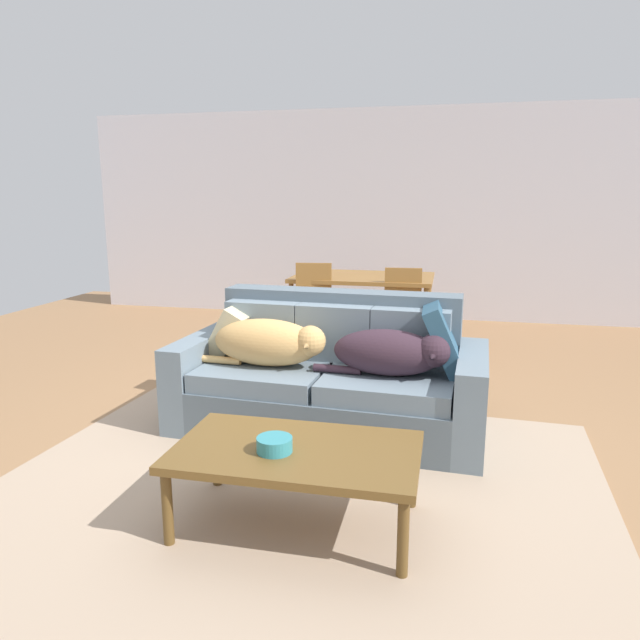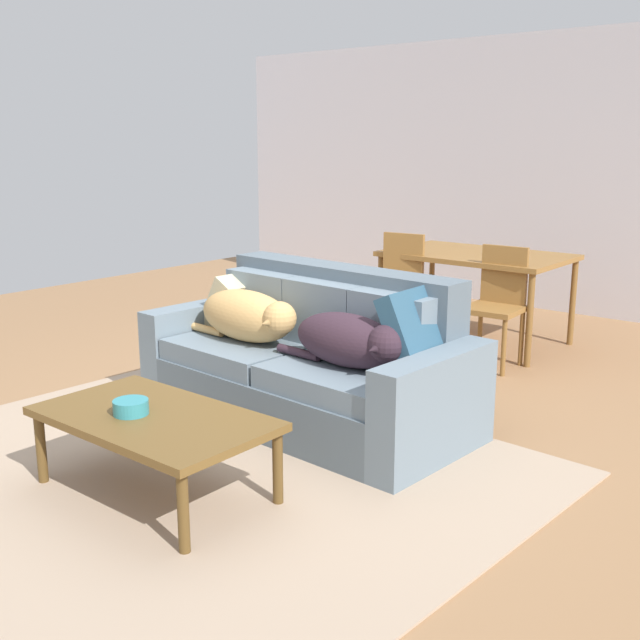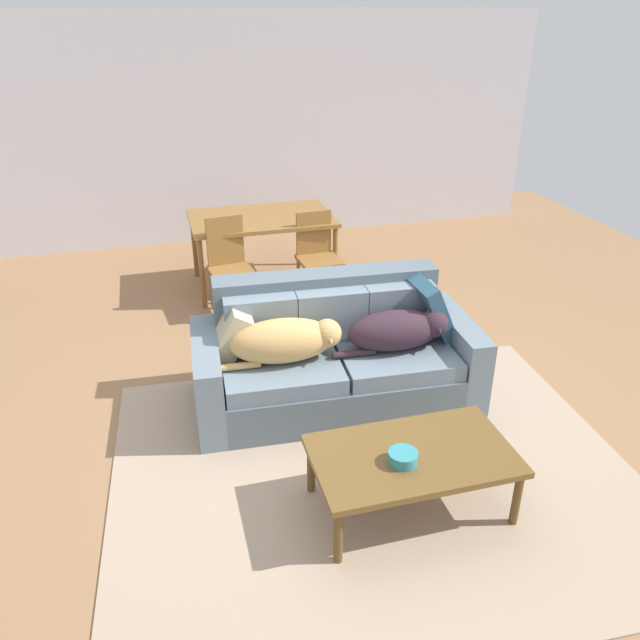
% 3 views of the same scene
% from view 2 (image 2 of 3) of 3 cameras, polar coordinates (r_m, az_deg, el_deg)
% --- Properties ---
extents(ground_plane, '(10.00, 10.00, 0.00)m').
position_cam_2_polar(ground_plane, '(4.90, -2.46, -6.93)').
color(ground_plane, '#986E49').
extents(back_partition, '(8.00, 0.12, 2.70)m').
position_cam_2_polar(back_partition, '(8.04, 17.10, 10.29)').
color(back_partition, silver).
rests_on(back_partition, ground).
extents(area_rug, '(3.48, 2.95, 0.01)m').
position_cam_2_polar(area_rug, '(4.19, -9.19, -10.60)').
color(area_rug, tan).
rests_on(area_rug, ground).
extents(couch, '(2.13, 1.05, 0.92)m').
position_cam_2_polar(couch, '(4.72, -0.61, -3.30)').
color(couch, slate).
rests_on(couch, ground).
extents(dog_on_left_cushion, '(0.93, 0.37, 0.32)m').
position_cam_2_polar(dog_on_left_cushion, '(4.80, -5.27, 0.29)').
color(dog_on_left_cushion, tan).
rests_on(dog_on_left_cushion, couch).
extents(dog_on_right_cushion, '(0.88, 0.37, 0.30)m').
position_cam_2_polar(dog_on_right_cushion, '(4.25, 2.35, -1.54)').
color(dog_on_right_cushion, '#36232E').
rests_on(dog_on_right_cushion, couch).
extents(throw_pillow_by_left_arm, '(0.33, 0.38, 0.40)m').
position_cam_2_polar(throw_pillow_by_left_arm, '(5.21, -6.34, 1.35)').
color(throw_pillow_by_left_arm, '#BBB18A').
rests_on(throw_pillow_by_left_arm, couch).
extents(throw_pillow_by_right_arm, '(0.30, 0.48, 0.48)m').
position_cam_2_polar(throw_pillow_by_right_arm, '(4.21, 7.40, -0.90)').
color(throw_pillow_by_right_arm, '#2C516A').
rests_on(throw_pillow_by_right_arm, couch).
extents(coffee_table, '(1.17, 0.68, 0.41)m').
position_cam_2_polar(coffee_table, '(3.79, -12.22, -7.47)').
color(coffee_table, brown).
rests_on(coffee_table, ground).
extents(bowl_on_coffee_table, '(0.17, 0.17, 0.07)m').
position_cam_2_polar(bowl_on_coffee_table, '(3.80, -13.86, -6.29)').
color(bowl_on_coffee_table, teal).
rests_on(bowl_on_coffee_table, coffee_table).
extents(dining_table, '(1.46, 0.94, 0.76)m').
position_cam_2_polar(dining_table, '(6.58, 11.56, 4.34)').
color(dining_table, olive).
rests_on(dining_table, ground).
extents(dining_chair_near_left, '(0.45, 0.45, 0.94)m').
position_cam_2_polar(dining_chair_near_left, '(6.36, 5.75, 2.52)').
color(dining_chair_near_left, olive).
rests_on(dining_chair_near_left, ground).
extents(dining_chair_near_right, '(0.42, 0.42, 0.91)m').
position_cam_2_polar(dining_chair_near_right, '(5.95, 13.02, 1.45)').
color(dining_chair_near_right, olive).
rests_on(dining_chair_near_right, ground).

